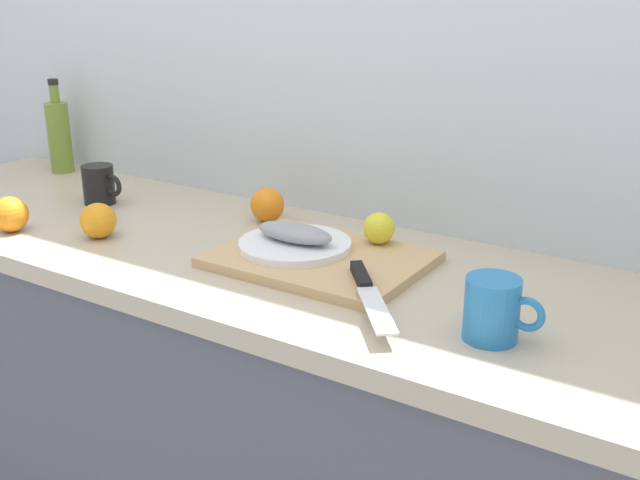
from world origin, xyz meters
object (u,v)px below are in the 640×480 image
at_px(white_plate, 295,245).
at_px(coffee_mug_1, 493,309).
at_px(olive_oil_bottle, 59,135).
at_px(fish_fillet, 295,233).
at_px(lemon_0, 379,228).
at_px(cutting_board, 320,259).
at_px(chef_knife, 366,287).
at_px(orange_0, 267,205).
at_px(coffee_mug_2, 99,184).

bearing_deg(white_plate, coffee_mug_1, -15.71).
bearing_deg(olive_oil_bottle, fish_fillet, -12.55).
bearing_deg(lemon_0, olive_oil_bottle, 174.93).
bearing_deg(olive_oil_bottle, cutting_board, -11.96).
relative_size(chef_knife, lemon_0, 3.73).
bearing_deg(lemon_0, coffee_mug_1, -36.42).
height_order(cutting_board, olive_oil_bottle, olive_oil_bottle).
bearing_deg(coffee_mug_1, lemon_0, 143.58).
relative_size(coffee_mug_1, orange_0, 1.61).
bearing_deg(chef_knife, white_plate, -156.63).
bearing_deg(olive_oil_bottle, white_plate, -12.55).
distance_m(chef_knife, olive_oil_bottle, 1.24).
bearing_deg(orange_0, coffee_mug_1, -24.05).
distance_m(white_plate, orange_0, 0.25).
bearing_deg(coffee_mug_1, white_plate, 164.29).
distance_m(cutting_board, orange_0, 0.30).
height_order(chef_knife, coffee_mug_1, coffee_mug_1).
bearing_deg(chef_knife, cutting_board, -163.82).
distance_m(olive_oil_bottle, coffee_mug_1, 1.47).
xyz_separation_m(white_plate, chef_knife, (0.23, -0.12, 0.00)).
bearing_deg(coffee_mug_2, coffee_mug_1, -9.54).
bearing_deg(fish_fillet, cutting_board, -2.52).
relative_size(coffee_mug_2, orange_0, 1.50).
height_order(cutting_board, coffee_mug_1, coffee_mug_1).
height_order(olive_oil_bottle, coffee_mug_1, olive_oil_bottle).
xyz_separation_m(coffee_mug_1, orange_0, (-0.65, 0.29, -0.01)).
relative_size(olive_oil_bottle, coffee_mug_1, 2.09).
bearing_deg(cutting_board, olive_oil_bottle, 168.04).
relative_size(white_plate, lemon_0, 3.51).
bearing_deg(chef_knife, olive_oil_bottle, -145.31).
height_order(fish_fillet, orange_0, orange_0).
xyz_separation_m(chef_knife, coffee_mug_2, (-0.85, 0.17, 0.02)).
height_order(cutting_board, white_plate, white_plate).
distance_m(white_plate, fish_fillet, 0.03).
bearing_deg(coffee_mug_1, cutting_board, 162.37).
bearing_deg(chef_knife, coffee_mug_1, 46.76).
xyz_separation_m(white_plate, orange_0, (-0.19, 0.16, 0.01)).
height_order(white_plate, coffee_mug_1, coffee_mug_1).
bearing_deg(olive_oil_bottle, orange_0, -3.97).
bearing_deg(orange_0, coffee_mug_2, -166.02).
bearing_deg(fish_fillet, olive_oil_bottle, 167.45).
distance_m(white_plate, chef_knife, 0.26).
distance_m(cutting_board, olive_oil_bottle, 1.05).
relative_size(chef_knife, olive_oil_bottle, 0.91).
bearing_deg(fish_fillet, coffee_mug_1, -15.71).
distance_m(fish_fillet, lemon_0, 0.17).
bearing_deg(coffee_mug_2, cutting_board, -4.60).
height_order(chef_knife, orange_0, orange_0).
distance_m(lemon_0, olive_oil_bottle, 1.09).
bearing_deg(fish_fillet, orange_0, 139.61).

